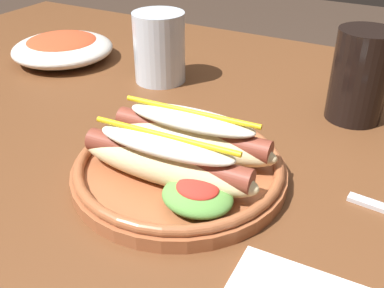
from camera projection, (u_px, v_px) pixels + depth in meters
dining_table at (191, 184)px, 0.67m from camera, size 1.40×0.88×0.74m
hot_dog_plate at (180, 160)px, 0.50m from camera, size 0.24×0.24×0.08m
soda_cup at (360, 76)px, 0.61m from camera, size 0.08×0.08×0.13m
water_cup at (159, 47)px, 0.74m from camera, size 0.08×0.08×0.11m
side_bowl at (63, 47)px, 0.83m from camera, size 0.18×0.18×0.05m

